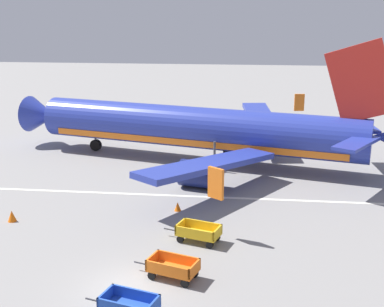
# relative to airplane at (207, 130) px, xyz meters

# --- Properties ---
(ground_plane) EXTENTS (220.00, 220.00, 0.00)m
(ground_plane) POSITION_rel_airplane_xyz_m (-2.03, -22.38, -3.05)
(ground_plane) COLOR gray
(apron_stripe) EXTENTS (120.00, 0.36, 0.01)m
(apron_stripe) POSITION_rel_airplane_xyz_m (-2.03, -8.99, -3.05)
(apron_stripe) COLOR silver
(apron_stripe) RESTS_ON ground
(airplane) EXTENTS (37.22, 30.15, 11.34)m
(airplane) POSITION_rel_airplane_xyz_m (0.00, 0.00, 0.00)
(airplane) COLOR #28389E
(airplane) RESTS_ON ground
(baggage_cart_nearest) EXTENTS (3.62, 2.03, 1.07)m
(baggage_cart_nearest) POSITION_rel_airplane_xyz_m (-1.35, -24.82, -2.45)
(baggage_cart_nearest) COLOR #234CB2
(baggage_cart_nearest) RESTS_ON ground
(baggage_cart_second_in_row) EXTENTS (3.61, 2.10, 1.07)m
(baggage_cart_second_in_row) POSITION_rel_airplane_xyz_m (0.07, -21.11, -2.45)
(baggage_cart_second_in_row) COLOR orange
(baggage_cart_second_in_row) RESTS_ON ground
(baggage_cart_third_in_row) EXTENTS (3.61, 2.09, 1.07)m
(baggage_cart_third_in_row) POSITION_rel_airplane_xyz_m (0.94, -16.64, -2.45)
(baggage_cart_third_in_row) COLOR gold
(baggage_cart_third_in_row) RESTS_ON ground
(traffic_cone_near_plane) EXTENTS (0.47, 0.47, 0.62)m
(traffic_cone_near_plane) POSITION_rel_airplane_xyz_m (-0.97, -11.89, -2.75)
(traffic_cone_near_plane) COLOR orange
(traffic_cone_near_plane) RESTS_ON ground
(traffic_cone_mid_apron) EXTENTS (0.57, 0.57, 0.75)m
(traffic_cone_mid_apron) POSITION_rel_airplane_xyz_m (-11.48, -14.95, -2.68)
(traffic_cone_mid_apron) COLOR orange
(traffic_cone_mid_apron) RESTS_ON ground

